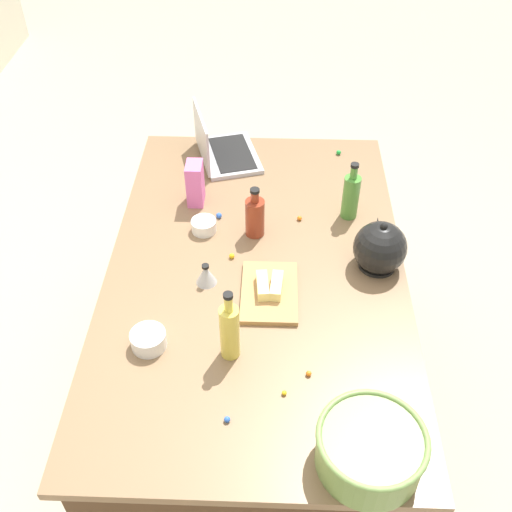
{
  "coord_description": "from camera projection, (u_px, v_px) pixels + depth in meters",
  "views": [
    {
      "loc": [
        -1.48,
        -0.05,
        2.33
      ],
      "look_at": [
        0.0,
        0.0,
        0.95
      ],
      "focal_mm": 42.28,
      "sensor_mm": 36.0,
      "label": 1
    }
  ],
  "objects": [
    {
      "name": "bottle_soy",
      "position": [
        255.0,
        216.0,
        2.13
      ],
      "size": [
        0.07,
        0.07,
        0.2
      ],
      "color": "maroon",
      "rests_on": "island_counter"
    },
    {
      "name": "bottle_olive",
      "position": [
        351.0,
        196.0,
        2.2
      ],
      "size": [
        0.06,
        0.06,
        0.23
      ],
      "color": "#4C8C38",
      "rests_on": "island_counter"
    },
    {
      "name": "island_counter",
      "position": [
        256.0,
        349.0,
        2.36
      ],
      "size": [
        1.64,
        1.01,
        0.9
      ],
      "color": "#4C331E",
      "rests_on": "ground"
    },
    {
      "name": "candy_1",
      "position": [
        213.0,
        175.0,
        2.44
      ],
      "size": [
        0.02,
        0.02,
        0.02
      ],
      "primitive_type": "sphere",
      "color": "green",
      "rests_on": "island_counter"
    },
    {
      "name": "candy_8",
      "position": [
        284.0,
        393.0,
        1.68
      ],
      "size": [
        0.01,
        0.01,
        0.01
      ],
      "primitive_type": "sphere",
      "color": "yellow",
      "rests_on": "island_counter"
    },
    {
      "name": "ramekin_small",
      "position": [
        148.0,
        340.0,
        1.79
      ],
      "size": [
        0.11,
        0.11,
        0.05
      ],
      "primitive_type": "cylinder",
      "color": "white",
      "rests_on": "island_counter"
    },
    {
      "name": "kitchen_timer",
      "position": [
        206.0,
        274.0,
        1.98
      ],
      "size": [
        0.07,
        0.07,
        0.08
      ],
      "color": "#B2B2B7",
      "rests_on": "island_counter"
    },
    {
      "name": "candy_3",
      "position": [
        227.0,
        419.0,
        1.61
      ],
      "size": [
        0.02,
        0.02,
        0.02
      ],
      "primitive_type": "sphere",
      "color": "blue",
      "rests_on": "island_counter"
    },
    {
      "name": "laptop",
      "position": [
        221.0,
        149.0,
        2.51
      ],
      "size": [
        0.36,
        0.31,
        0.22
      ],
      "color": "#B7B7BC",
      "rests_on": "island_counter"
    },
    {
      "name": "candy_5",
      "position": [
        385.0,
        456.0,
        1.53
      ],
      "size": [
        0.02,
        0.02,
        0.02
      ],
      "primitive_type": "sphere",
      "color": "blue",
      "rests_on": "island_counter"
    },
    {
      "name": "ground_plane",
      "position": [
        256.0,
        413.0,
        2.67
      ],
      "size": [
        12.0,
        12.0,
        0.0
      ],
      "primitive_type": "plane",
      "color": "#B7A88E"
    },
    {
      "name": "candy_7",
      "position": [
        309.0,
        374.0,
        1.72
      ],
      "size": [
        0.02,
        0.02,
        0.02
      ],
      "primitive_type": "sphere",
      "color": "orange",
      "rests_on": "island_counter"
    },
    {
      "name": "butter_stick_right",
      "position": [
        263.0,
        285.0,
        1.94
      ],
      "size": [
        0.11,
        0.05,
        0.04
      ],
      "primitive_type": "cube",
      "rotation": [
        0.0,
        0.0,
        0.09
      ],
      "color": "#F4E58C",
      "rests_on": "cutting_board"
    },
    {
      "name": "cutting_board",
      "position": [
        269.0,
        292.0,
        1.96
      ],
      "size": [
        0.27,
        0.18,
        0.02
      ],
      "primitive_type": "cube",
      "color": "#AD7F4C",
      "rests_on": "island_counter"
    },
    {
      "name": "candy_2",
      "position": [
        219.0,
        215.0,
        2.24
      ],
      "size": [
        0.02,
        0.02,
        0.02
      ],
      "primitive_type": "sphere",
      "color": "blue",
      "rests_on": "island_counter"
    },
    {
      "name": "bottle_oil",
      "position": [
        230.0,
        331.0,
        1.72
      ],
      "size": [
        0.06,
        0.06,
        0.25
      ],
      "color": "#DBC64C",
      "rests_on": "island_counter"
    },
    {
      "name": "candy_6",
      "position": [
        339.0,
        152.0,
        2.56
      ],
      "size": [
        0.02,
        0.02,
        0.02
      ],
      "primitive_type": "sphere",
      "color": "green",
      "rests_on": "island_counter"
    },
    {
      "name": "mixing_bowl_large",
      "position": [
        370.0,
        449.0,
        1.49
      ],
      "size": [
        0.28,
        0.28,
        0.12
      ],
      "color": "#72934C",
      "rests_on": "island_counter"
    },
    {
      "name": "butter_stick_left",
      "position": [
        276.0,
        286.0,
        1.94
      ],
      "size": [
        0.11,
        0.05,
        0.04
      ],
      "primitive_type": "cube",
      "rotation": [
        0.0,
        0.0,
        -0.09
      ],
      "color": "#F4E58C",
      "rests_on": "cutting_board"
    },
    {
      "name": "candy_0",
      "position": [
        300.0,
        218.0,
        2.24
      ],
      "size": [
        0.02,
        0.02,
        0.02
      ],
      "primitive_type": "sphere",
      "color": "orange",
      "rests_on": "island_counter"
    },
    {
      "name": "ramekin_medium",
      "position": [
        204.0,
        226.0,
        2.18
      ],
      "size": [
        0.09,
        0.09,
        0.05
      ],
      "primitive_type": "cylinder",
      "color": "white",
      "rests_on": "island_counter"
    },
    {
      "name": "kettle",
      "position": [
        380.0,
        248.0,
        2.01
      ],
      "size": [
        0.21,
        0.18,
        0.2
      ],
      "color": "black",
      "rests_on": "island_counter"
    },
    {
      "name": "candy_bag",
      "position": [
        195.0,
        183.0,
        2.27
      ],
      "size": [
        0.09,
        0.06,
        0.17
      ],
      "primitive_type": "cube",
      "color": "pink",
      "rests_on": "island_counter"
    },
    {
      "name": "candy_4",
      "position": [
        232.0,
        256.0,
        2.08
      ],
      "size": [
        0.02,
        0.02,
        0.02
      ],
      "primitive_type": "sphere",
      "color": "yellow",
      "rests_on": "island_counter"
    }
  ]
}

